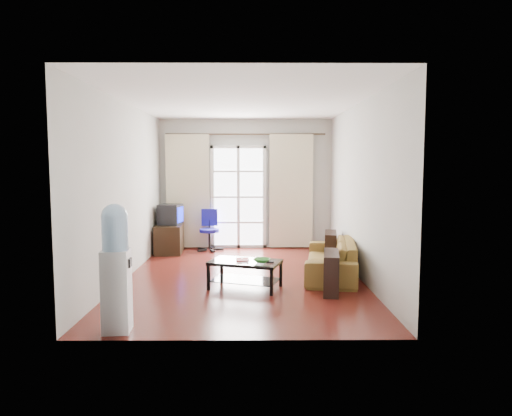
{
  "coord_description": "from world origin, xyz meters",
  "views": [
    {
      "loc": [
        0.16,
        -7.0,
        1.74
      ],
      "look_at": [
        0.2,
        0.35,
        1.05
      ],
      "focal_mm": 32.0,
      "sensor_mm": 36.0,
      "label": 1
    }
  ],
  "objects": [
    {
      "name": "crt_tv",
      "position": [
        -1.51,
        2.04,
        0.76
      ],
      "size": [
        0.49,
        0.49,
        0.41
      ],
      "rotation": [
        0.0,
        0.0,
        -0.14
      ],
      "color": "black",
      "rests_on": "tv_stand"
    },
    {
      "name": "wall_back",
      "position": [
        0.0,
        2.6,
        1.35
      ],
      "size": [
        3.6,
        0.02,
        2.7
      ],
      "primitive_type": "cube",
      "color": "#B7B6AE",
      "rests_on": "floor"
    },
    {
      "name": "wall_right",
      "position": [
        1.8,
        0.0,
        1.35
      ],
      "size": [
        0.02,
        5.2,
        2.7
      ],
      "primitive_type": "cube",
      "color": "#B7B6AE",
      "rests_on": "floor"
    },
    {
      "name": "book",
      "position": [
        -0.08,
        -0.67,
        0.41
      ],
      "size": [
        0.2,
        0.26,
        0.02
      ],
      "primitive_type": "imported",
      "rotation": [
        0.0,
        0.0,
        0.05
      ],
      "color": "#992A12",
      "rests_on": "coffee_table"
    },
    {
      "name": "bowl",
      "position": [
        0.28,
        -0.78,
        0.42
      ],
      "size": [
        0.36,
        0.36,
        0.06
      ],
      "primitive_type": "imported",
      "rotation": [
        0.0,
        0.0,
        -0.32
      ],
      "color": "#30844C",
      "rests_on": "coffee_table"
    },
    {
      "name": "curtain_right",
      "position": [
        0.95,
        2.48,
        1.2
      ],
      "size": [
        0.9,
        0.07,
        2.35
      ],
      "primitive_type": "cube",
      "color": "beige",
      "rests_on": "curtain_rod"
    },
    {
      "name": "wall_left",
      "position": [
        -1.8,
        0.0,
        1.35
      ],
      "size": [
        0.02,
        5.2,
        2.7
      ],
      "primitive_type": "cube",
      "color": "#B7B6AE",
      "rests_on": "floor"
    },
    {
      "name": "curtain_rod",
      "position": [
        0.0,
        2.5,
        2.38
      ],
      "size": [
        3.3,
        0.04,
        0.04
      ],
      "primitive_type": "cylinder",
      "rotation": [
        0.0,
        1.57,
        0.0
      ],
      "color": "#4C3F2D",
      "rests_on": "wall_back"
    },
    {
      "name": "coffee_table",
      "position": [
        0.04,
        -0.67,
        0.25
      ],
      "size": [
        1.1,
        0.83,
        0.4
      ],
      "rotation": [
        0.0,
        0.0,
        -0.31
      ],
      "color": "silver",
      "rests_on": "floor"
    },
    {
      "name": "sofa",
      "position": [
        1.39,
        0.1,
        0.28
      ],
      "size": [
        2.14,
        1.36,
        0.56
      ],
      "primitive_type": "imported",
      "rotation": [
        0.0,
        0.0,
        -1.73
      ],
      "color": "brown",
      "rests_on": "floor"
    },
    {
      "name": "ceiling",
      "position": [
        0.0,
        0.0,
        2.7
      ],
      "size": [
        5.2,
        5.2,
        0.0
      ],
      "primitive_type": "plane",
      "rotation": [
        3.14,
        0.0,
        0.0
      ],
      "color": "white",
      "rests_on": "wall_back"
    },
    {
      "name": "wall_front",
      "position": [
        0.0,
        -2.6,
        1.35
      ],
      "size": [
        3.6,
        0.02,
        2.7
      ],
      "primitive_type": "cube",
      "color": "#B7B6AE",
      "rests_on": "floor"
    },
    {
      "name": "curtain_left",
      "position": [
        -1.2,
        2.48,
        1.2
      ],
      "size": [
        0.9,
        0.07,
        2.35
      ],
      "primitive_type": "cube",
      "color": "beige",
      "rests_on": "curtain_rod"
    },
    {
      "name": "french_door",
      "position": [
        -0.15,
        2.54,
        1.07
      ],
      "size": [
        1.16,
        0.06,
        2.15
      ],
      "color": "white",
      "rests_on": "wall_back"
    },
    {
      "name": "task_chair",
      "position": [
        -0.73,
        2.23,
        0.25
      ],
      "size": [
        0.61,
        0.61,
        0.84
      ],
      "rotation": [
        0.0,
        0.0,
        0.07
      ],
      "color": "black",
      "rests_on": "floor"
    },
    {
      "name": "remote",
      "position": [
        0.35,
        -0.8,
        0.41
      ],
      "size": [
        0.18,
        0.05,
        0.02
      ],
      "primitive_type": "cube",
      "rotation": [
        0.0,
        0.0,
        0.01
      ],
      "color": "black",
      "rests_on": "coffee_table"
    },
    {
      "name": "water_cooler",
      "position": [
        -1.27,
        -2.35,
        0.71
      ],
      "size": [
        0.31,
        0.29,
        1.35
      ],
      "rotation": [
        0.0,
        0.0,
        0.08
      ],
      "color": "white",
      "rests_on": "floor"
    },
    {
      "name": "tv_stand",
      "position": [
        -1.51,
        1.98,
        0.28
      ],
      "size": [
        0.55,
        0.79,
        0.56
      ],
      "primitive_type": "cube",
      "rotation": [
        0.0,
        0.0,
        0.05
      ],
      "color": "black",
      "rests_on": "floor"
    },
    {
      "name": "radiator",
      "position": [
        0.8,
        2.5,
        0.33
      ],
      "size": [
        0.64,
        0.12,
        0.64
      ],
      "primitive_type": "cube",
      "color": "#979699",
      "rests_on": "floor"
    },
    {
      "name": "floor",
      "position": [
        0.0,
        0.0,
        0.0
      ],
      "size": [
        5.2,
        5.2,
        0.0
      ],
      "primitive_type": "plane",
      "color": "maroon",
      "rests_on": "ground"
    }
  ]
}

